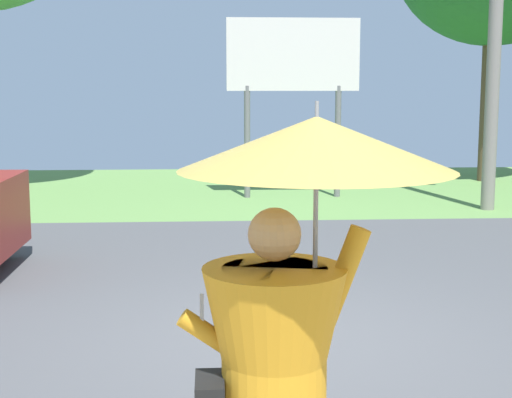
% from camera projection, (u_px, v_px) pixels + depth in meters
% --- Properties ---
extents(ground_plane, '(40.00, 22.00, 0.20)m').
position_uv_depth(ground_plane, '(262.00, 267.00, 9.56)').
color(ground_plane, '#4C4C4F').
extents(monk_pedestrian, '(1.14, 1.13, 2.13)m').
position_uv_depth(monk_pedestrian, '(286.00, 336.00, 3.18)').
color(monk_pedestrian, orange).
rests_on(monk_pedestrian, ground_plane).
extents(roadside_billboard, '(2.60, 0.12, 3.50)m').
position_uv_depth(roadside_billboard, '(293.00, 68.00, 14.91)').
color(roadside_billboard, slate).
rests_on(roadside_billboard, ground_plane).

